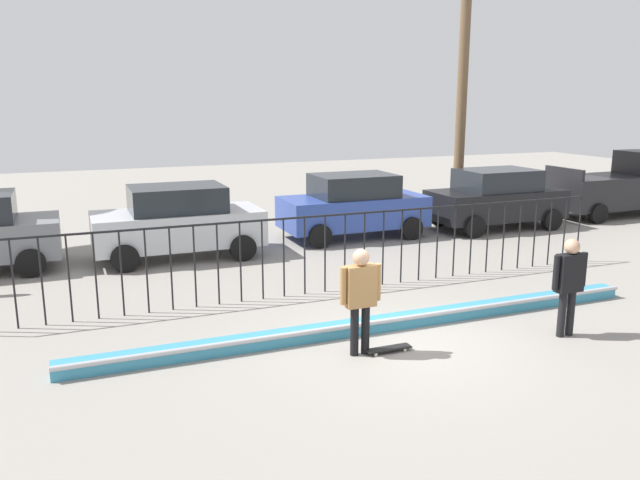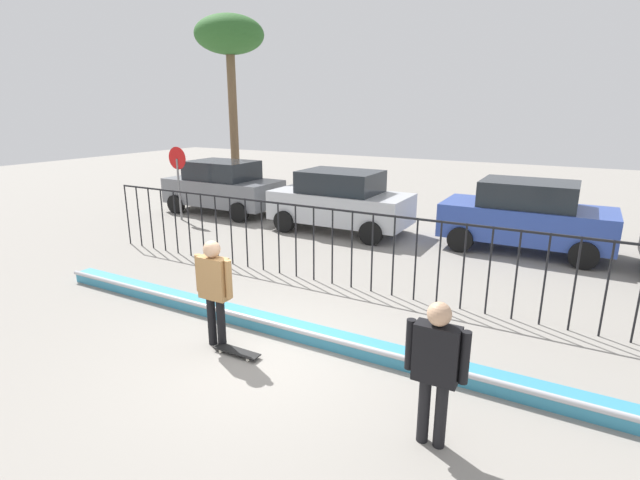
# 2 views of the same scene
# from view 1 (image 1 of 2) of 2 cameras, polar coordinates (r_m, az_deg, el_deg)

# --- Properties ---
(ground_plane) EXTENTS (60.00, 60.00, 0.00)m
(ground_plane) POSITION_cam_1_polar(r_m,az_deg,el_deg) (11.12, 6.97, -9.25)
(ground_plane) COLOR gray
(bowl_coping_ledge) EXTENTS (11.00, 0.40, 0.27)m
(bowl_coping_ledge) POSITION_cam_1_polar(r_m,az_deg,el_deg) (11.69, 5.22, -7.47)
(bowl_coping_ledge) COLOR teal
(bowl_coping_ledge) RESTS_ON ground
(perimeter_fence) EXTENTS (14.04, 0.04, 1.70)m
(perimeter_fence) POSITION_cam_1_polar(r_m,az_deg,el_deg) (13.63, 0.45, -0.39)
(perimeter_fence) COLOR black
(perimeter_fence) RESTS_ON ground
(skateboarder) EXTENTS (0.72, 0.27, 1.78)m
(skateboarder) POSITION_cam_1_polar(r_m,az_deg,el_deg) (10.31, 3.64, -4.66)
(skateboarder) COLOR black
(skateboarder) RESTS_ON ground
(skateboard) EXTENTS (0.80, 0.20, 0.07)m
(skateboard) POSITION_cam_1_polar(r_m,az_deg,el_deg) (10.77, 6.13, -9.63)
(skateboard) COLOR black
(skateboard) RESTS_ON ground
(camera_operator) EXTENTS (0.71, 0.27, 1.76)m
(camera_operator) POSITION_cam_1_polar(r_m,az_deg,el_deg) (11.90, 21.39, -3.21)
(camera_operator) COLOR black
(camera_operator) RESTS_ON ground
(parked_car_silver) EXTENTS (4.30, 2.12, 1.90)m
(parked_car_silver) POSITION_cam_1_polar(r_m,az_deg,el_deg) (16.99, -12.57, 1.65)
(parked_car_silver) COLOR #B7BABF
(parked_car_silver) RESTS_ON ground
(parked_car_blue) EXTENTS (4.30, 2.12, 1.90)m
(parked_car_blue) POSITION_cam_1_polar(r_m,az_deg,el_deg) (19.07, 2.99, 3.12)
(parked_car_blue) COLOR #2D479E
(parked_car_blue) RESTS_ON ground
(parked_car_black) EXTENTS (4.30, 2.12, 1.90)m
(parked_car_black) POSITION_cam_1_polar(r_m,az_deg,el_deg) (21.12, 15.46, 3.61)
(parked_car_black) COLOR black
(parked_car_black) RESTS_ON ground
(pickup_truck) EXTENTS (4.70, 2.12, 2.24)m
(pickup_truck) POSITION_cam_1_polar(r_m,az_deg,el_deg) (25.02, 25.16, 4.37)
(pickup_truck) COLOR black
(pickup_truck) RESTS_ON ground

